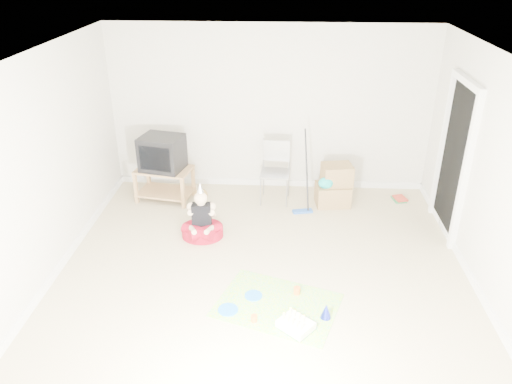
# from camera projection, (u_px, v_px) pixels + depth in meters

# --- Properties ---
(ground) EXTENTS (5.00, 5.00, 0.00)m
(ground) POSITION_uv_depth(u_px,v_px,m) (262.00, 273.00, 6.09)
(ground) COLOR #C5B58D
(ground) RESTS_ON ground
(doorway_recess) EXTENTS (0.02, 0.90, 2.05)m
(doorway_recess) POSITION_uv_depth(u_px,v_px,m) (454.00, 162.00, 6.58)
(doorway_recess) COLOR black
(doorway_recess) RESTS_ON ground
(tv_stand) EXTENTS (0.91, 0.66, 0.52)m
(tv_stand) POSITION_uv_depth(u_px,v_px,m) (165.00, 181.00, 7.74)
(tv_stand) COLOR #A17748
(tv_stand) RESTS_ON ground
(crt_tv) EXTENTS (0.70, 0.63, 0.52)m
(crt_tv) POSITION_uv_depth(u_px,v_px,m) (162.00, 153.00, 7.53)
(crt_tv) COLOR black
(crt_tv) RESTS_ON tv_stand
(folding_chair) EXTENTS (0.47, 0.45, 0.97)m
(folding_chair) POSITION_uv_depth(u_px,v_px,m) (275.00, 173.00, 7.60)
(folding_chair) COLOR gray
(folding_chair) RESTS_ON ground
(cardboard_boxes) EXTENTS (0.57, 0.47, 0.64)m
(cardboard_boxes) POSITION_uv_depth(u_px,v_px,m) (334.00, 186.00, 7.58)
(cardboard_boxes) COLOR olive
(cardboard_boxes) RESTS_ON ground
(floor_mop) EXTENTS (0.31, 0.39, 1.19)m
(floor_mop) POSITION_uv_depth(u_px,v_px,m) (303.00, 197.00, 7.36)
(floor_mop) COLOR blue
(floor_mop) RESTS_ON ground
(book_pile) EXTENTS (0.23, 0.26, 0.05)m
(book_pile) POSITION_uv_depth(u_px,v_px,m) (400.00, 199.00, 7.82)
(book_pile) COLOR #297B42
(book_pile) RESTS_ON ground
(seated_woman) EXTENTS (0.60, 0.60, 0.81)m
(seated_woman) POSITION_uv_depth(u_px,v_px,m) (202.00, 225.00, 6.78)
(seated_woman) COLOR maroon
(seated_woman) RESTS_ON ground
(party_mat) EXTENTS (1.53, 1.31, 0.01)m
(party_mat) POSITION_uv_depth(u_px,v_px,m) (277.00, 305.00, 5.54)
(party_mat) COLOR #E8308A
(party_mat) RESTS_ON ground
(birthday_cake) EXTENTS (0.43, 0.42, 0.15)m
(birthday_cake) POSITION_uv_depth(u_px,v_px,m) (296.00, 325.00, 5.18)
(birthday_cake) COLOR white
(birthday_cake) RESTS_ON party_mat
(blue_plate_near) EXTENTS (0.22, 0.22, 0.01)m
(blue_plate_near) POSITION_uv_depth(u_px,v_px,m) (253.00, 296.00, 5.67)
(blue_plate_near) COLOR blue
(blue_plate_near) RESTS_ON party_mat
(blue_plate_far) EXTENTS (0.24, 0.24, 0.01)m
(blue_plate_far) POSITION_uv_depth(u_px,v_px,m) (228.00, 310.00, 5.46)
(blue_plate_far) COLOR blue
(blue_plate_far) RESTS_ON party_mat
(orange_cup_near) EXTENTS (0.09, 0.09, 0.09)m
(orange_cup_near) POSITION_uv_depth(u_px,v_px,m) (297.00, 291.00, 5.70)
(orange_cup_near) COLOR orange
(orange_cup_near) RESTS_ON party_mat
(orange_cup_far) EXTENTS (0.09, 0.09, 0.08)m
(orange_cup_far) POSITION_uv_depth(u_px,v_px,m) (254.00, 318.00, 5.28)
(orange_cup_far) COLOR orange
(orange_cup_far) RESTS_ON party_mat
(blue_party_hat) EXTENTS (0.13, 0.13, 0.17)m
(blue_party_hat) POSITION_uv_depth(u_px,v_px,m) (326.00, 311.00, 5.31)
(blue_party_hat) COLOR #1825AD
(blue_party_hat) RESTS_ON party_mat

